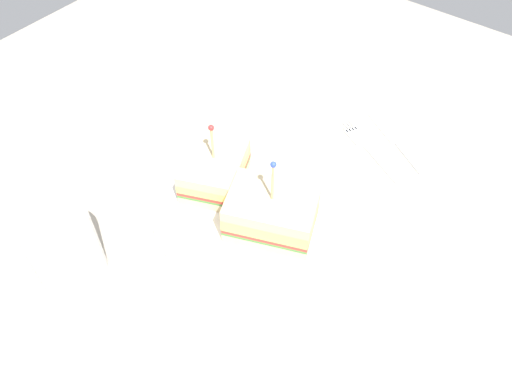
{
  "coord_description": "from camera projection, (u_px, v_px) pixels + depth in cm",
  "views": [
    {
      "loc": [
        25.16,
        -32.86,
        51.17
      ],
      "look_at": [
        0.0,
        0.0,
        3.16
      ],
      "focal_mm": 36.01,
      "sensor_mm": 36.0,
      "label": 1
    }
  ],
  "objects": [
    {
      "name": "fork",
      "position": [
        364.0,
        144.0,
        0.73
      ],
      "size": [
        12.33,
        7.13,
        0.35
      ],
      "color": "silver",
      "rests_on": "ground_plane"
    },
    {
      "name": "knife",
      "position": [
        392.0,
        137.0,
        0.74
      ],
      "size": [
        11.97,
        7.98,
        0.35
      ],
      "color": "silver",
      "rests_on": "ground_plane"
    },
    {
      "name": "plate",
      "position": [
        256.0,
        205.0,
        0.65
      ],
      "size": [
        26.36,
        26.36,
        1.16
      ],
      "primitive_type": "cylinder",
      "color": "white",
      "rests_on": "ground_plane"
    },
    {
      "name": "drink_glass",
      "position": [
        65.0,
        250.0,
        0.56
      ],
      "size": [
        7.47,
        7.47,
        9.72
      ],
      "color": "silver",
      "rests_on": "ground_plane"
    },
    {
      "name": "sandwich_half_front",
      "position": [
        272.0,
        214.0,
        0.6
      ],
      "size": [
        12.12,
        10.48,
        11.48
      ],
      "color": "beige",
      "rests_on": "plate"
    },
    {
      "name": "ground_plane",
      "position": [
        256.0,
        213.0,
        0.67
      ],
      "size": [
        118.47,
        118.47,
        2.0
      ],
      "primitive_type": "cube",
      "color": "#9E9384"
    },
    {
      "name": "sandwich_half_back",
      "position": [
        215.0,
        171.0,
        0.65
      ],
      "size": [
        10.05,
        11.24,
        10.04
      ],
      "color": "beige",
      "rests_on": "plate"
    }
  ]
}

